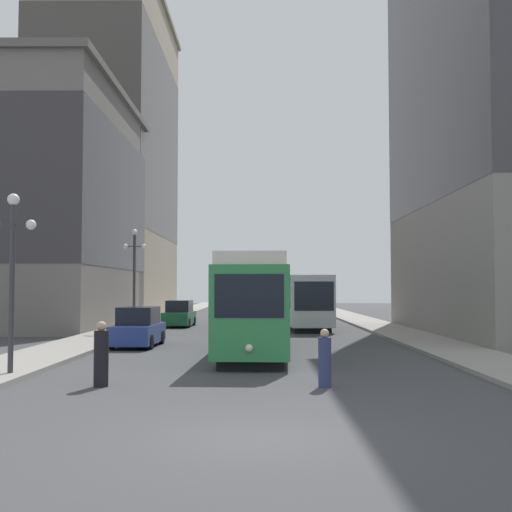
{
  "coord_description": "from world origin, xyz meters",
  "views": [
    {
      "loc": [
        0.14,
        -11.61,
        2.71
      ],
      "look_at": [
        0.02,
        7.79,
        3.67
      ],
      "focal_mm": 44.78,
      "sensor_mm": 36.0,
      "label": 1
    }
  ],
  "objects_px": {
    "pedestrian_crossing_far": "(325,360)",
    "parked_car_left_near": "(179,314)",
    "transit_bus": "(305,299)",
    "lamp_post_left_near": "(12,254)",
    "lamp_post_left_far": "(134,265)",
    "streetcar": "(258,302)",
    "parked_car_left_mid": "(138,328)",
    "pedestrian_crossing_near": "(101,356)"
  },
  "relations": [
    {
      "from": "lamp_post_left_near",
      "to": "lamp_post_left_far",
      "type": "bearing_deg",
      "value": 90.0
    },
    {
      "from": "streetcar",
      "to": "lamp_post_left_far",
      "type": "xyz_separation_m",
      "value": [
        -7.43,
        11.41,
        1.98
      ]
    },
    {
      "from": "streetcar",
      "to": "lamp_post_left_near",
      "type": "relative_size",
      "value": 2.37
    },
    {
      "from": "pedestrian_crossing_near",
      "to": "lamp_post_left_far",
      "type": "bearing_deg",
      "value": 107.91
    },
    {
      "from": "transit_bus",
      "to": "parked_car_left_near",
      "type": "distance_m",
      "value": 8.85
    },
    {
      "from": "pedestrian_crossing_far",
      "to": "parked_car_left_near",
      "type": "bearing_deg",
      "value": 76.73
    },
    {
      "from": "streetcar",
      "to": "transit_bus",
      "type": "height_order",
      "value": "streetcar"
    },
    {
      "from": "parked_car_left_mid",
      "to": "lamp_post_left_near",
      "type": "xyz_separation_m",
      "value": [
        -1.9,
        -10.16,
        2.87
      ]
    },
    {
      "from": "streetcar",
      "to": "lamp_post_left_near",
      "type": "height_order",
      "value": "lamp_post_left_near"
    },
    {
      "from": "lamp_post_left_near",
      "to": "parked_car_left_near",
      "type": "bearing_deg",
      "value": 85.68
    },
    {
      "from": "streetcar",
      "to": "parked_car_left_near",
      "type": "distance_m",
      "value": 18.68
    },
    {
      "from": "transit_bus",
      "to": "pedestrian_crossing_near",
      "type": "distance_m",
      "value": 26.31
    },
    {
      "from": "transit_bus",
      "to": "parked_car_left_mid",
      "type": "relative_size",
      "value": 2.55
    },
    {
      "from": "lamp_post_left_far",
      "to": "streetcar",
      "type": "bearing_deg",
      "value": -56.94
    },
    {
      "from": "lamp_post_left_far",
      "to": "parked_car_left_near",
      "type": "bearing_deg",
      "value": 73.43
    },
    {
      "from": "transit_bus",
      "to": "parked_car_left_mid",
      "type": "bearing_deg",
      "value": -124.1
    },
    {
      "from": "streetcar",
      "to": "parked_car_left_mid",
      "type": "relative_size",
      "value": 2.9
    },
    {
      "from": "transit_bus",
      "to": "lamp_post_left_near",
      "type": "bearing_deg",
      "value": -115.37
    },
    {
      "from": "pedestrian_crossing_near",
      "to": "transit_bus",
      "type": "bearing_deg",
      "value": 82.84
    },
    {
      "from": "pedestrian_crossing_near",
      "to": "pedestrian_crossing_far",
      "type": "height_order",
      "value": "pedestrian_crossing_near"
    },
    {
      "from": "pedestrian_crossing_near",
      "to": "pedestrian_crossing_far",
      "type": "distance_m",
      "value": 6.12
    },
    {
      "from": "parked_car_left_mid",
      "to": "lamp_post_left_far",
      "type": "relative_size",
      "value": 0.73
    },
    {
      "from": "transit_bus",
      "to": "streetcar",
      "type": "bearing_deg",
      "value": -102.12
    },
    {
      "from": "pedestrian_crossing_near",
      "to": "lamp_post_left_near",
      "type": "relative_size",
      "value": 0.33
    },
    {
      "from": "transit_bus",
      "to": "pedestrian_crossing_far",
      "type": "xyz_separation_m",
      "value": [
        -1.26,
        -25.31,
        -1.21
      ]
    },
    {
      "from": "parked_car_left_mid",
      "to": "pedestrian_crossing_far",
      "type": "distance_m",
      "value": 14.03
    },
    {
      "from": "parked_car_left_mid",
      "to": "lamp_post_left_far",
      "type": "bearing_deg",
      "value": 103.97
    },
    {
      "from": "pedestrian_crossing_near",
      "to": "lamp_post_left_far",
      "type": "xyz_separation_m",
      "value": [
        -3.15,
        20.44,
        3.25
      ]
    },
    {
      "from": "streetcar",
      "to": "lamp_post_left_near",
      "type": "bearing_deg",
      "value": -132.91
    },
    {
      "from": "parked_car_left_mid",
      "to": "streetcar",
      "type": "bearing_deg",
      "value": -25.54
    },
    {
      "from": "pedestrian_crossing_far",
      "to": "parked_car_left_mid",
      "type": "bearing_deg",
      "value": 93.09
    },
    {
      "from": "lamp_post_left_far",
      "to": "parked_car_left_mid",
      "type": "bearing_deg",
      "value": -77.52
    },
    {
      "from": "pedestrian_crossing_far",
      "to": "lamp_post_left_far",
      "type": "height_order",
      "value": "lamp_post_left_far"
    },
    {
      "from": "streetcar",
      "to": "pedestrian_crossing_far",
      "type": "distance_m",
      "value": 9.41
    },
    {
      "from": "pedestrian_crossing_far",
      "to": "lamp_post_left_near",
      "type": "xyz_separation_m",
      "value": [
        -9.27,
        1.78,
        2.98
      ]
    },
    {
      "from": "lamp_post_left_near",
      "to": "lamp_post_left_far",
      "type": "height_order",
      "value": "lamp_post_left_far"
    },
    {
      "from": "pedestrian_crossing_far",
      "to": "lamp_post_left_far",
      "type": "bearing_deg",
      "value": 85.72
    },
    {
      "from": "parked_car_left_near",
      "to": "transit_bus",
      "type": "bearing_deg",
      "value": -8.86
    },
    {
      "from": "pedestrian_crossing_near",
      "to": "pedestrian_crossing_far",
      "type": "xyz_separation_m",
      "value": [
        6.11,
        -0.08,
        -0.09
      ]
    },
    {
      "from": "pedestrian_crossing_far",
      "to": "pedestrian_crossing_near",
      "type": "bearing_deg",
      "value": 150.63
    },
    {
      "from": "transit_bus",
      "to": "pedestrian_crossing_far",
      "type": "height_order",
      "value": "transit_bus"
    },
    {
      "from": "lamp_post_left_near",
      "to": "lamp_post_left_far",
      "type": "xyz_separation_m",
      "value": [
        0.0,
        18.75,
        0.36
      ]
    }
  ]
}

